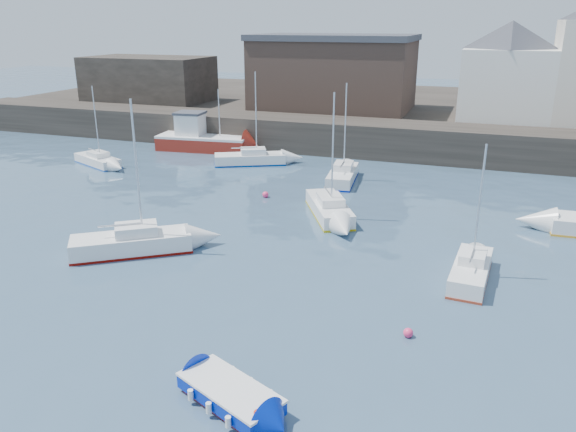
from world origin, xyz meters
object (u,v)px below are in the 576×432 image
(blue_dinghy, at_px, (230,394))
(fishing_boat, at_px, (201,138))
(sailboat_b, at_px, (329,208))
(buoy_near, at_px, (110,244))
(sailboat_h, at_px, (250,158))
(buoy_mid, at_px, (408,337))
(buoy_far, at_px, (265,197))
(sailboat_c, at_px, (471,270))
(sailboat_a, at_px, (132,243))
(sailboat_f, at_px, (343,175))
(sailboat_e, at_px, (98,160))

(blue_dinghy, height_order, fishing_boat, fishing_boat)
(fishing_boat, relative_size, sailboat_b, 1.15)
(sailboat_b, bearing_deg, buoy_near, -139.52)
(blue_dinghy, distance_m, sailboat_b, 19.12)
(sailboat_h, distance_m, buoy_mid, 29.12)
(buoy_far, bearing_deg, sailboat_c, -32.46)
(sailboat_a, distance_m, sailboat_f, 18.77)
(sailboat_e, height_order, buoy_mid, sailboat_e)
(fishing_boat, xyz_separation_m, sailboat_h, (6.68, -3.70, -0.61))
(fishing_boat, bearing_deg, buoy_mid, -49.24)
(sailboat_a, bearing_deg, sailboat_h, 95.23)
(fishing_boat, bearing_deg, blue_dinghy, -60.67)
(sailboat_c, height_order, sailboat_h, sailboat_h)
(buoy_near, bearing_deg, sailboat_c, 5.81)
(fishing_boat, distance_m, sailboat_e, 10.08)
(blue_dinghy, relative_size, sailboat_c, 0.62)
(sailboat_e, bearing_deg, blue_dinghy, -45.86)
(sailboat_a, distance_m, buoy_mid, 15.52)
(sailboat_e, xyz_separation_m, sailboat_f, (21.08, 2.01, 0.08))
(fishing_boat, bearing_deg, sailboat_a, -70.30)
(blue_dinghy, relative_size, buoy_near, 10.75)
(sailboat_e, height_order, sailboat_h, sailboat_h)
(sailboat_b, height_order, sailboat_h, sailboat_b)
(blue_dinghy, distance_m, sailboat_h, 32.14)
(sailboat_f, relative_size, buoy_far, 16.81)
(sailboat_e, relative_size, sailboat_f, 0.91)
(sailboat_e, bearing_deg, sailboat_f, 5.44)
(sailboat_c, bearing_deg, sailboat_a, -171.38)
(sailboat_c, bearing_deg, buoy_near, -174.19)
(blue_dinghy, bearing_deg, sailboat_c, 60.83)
(sailboat_a, height_order, sailboat_b, sailboat_a)
(sailboat_b, bearing_deg, sailboat_h, 133.12)
(sailboat_f, xyz_separation_m, sailboat_h, (-8.88, 2.70, -0.01))
(blue_dinghy, height_order, sailboat_f, sailboat_f)
(sailboat_h, relative_size, buoy_mid, 19.91)
(blue_dinghy, bearing_deg, sailboat_e, 134.14)
(sailboat_h, xyz_separation_m, buoy_far, (4.81, -8.50, -0.51))
(blue_dinghy, height_order, sailboat_c, sailboat_c)
(sailboat_c, bearing_deg, sailboat_f, 124.28)
(fishing_boat, distance_m, buoy_near, 24.09)
(sailboat_a, xyz_separation_m, sailboat_f, (7.04, 17.40, -0.05))
(buoy_mid, bearing_deg, sailboat_a, 166.64)
(sailboat_f, height_order, buoy_far, sailboat_f)
(sailboat_e, height_order, buoy_near, sailboat_e)
(sailboat_f, distance_m, buoy_far, 7.10)
(fishing_boat, height_order, sailboat_b, sailboat_b)
(sailboat_b, relative_size, sailboat_c, 1.20)
(sailboat_e, bearing_deg, buoy_near, -50.63)
(sailboat_c, relative_size, buoy_near, 17.47)
(fishing_boat, xyz_separation_m, buoy_far, (11.49, -12.20, -1.11))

